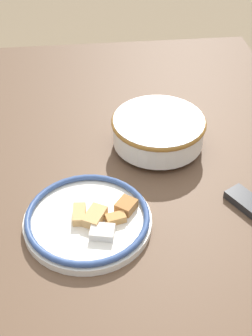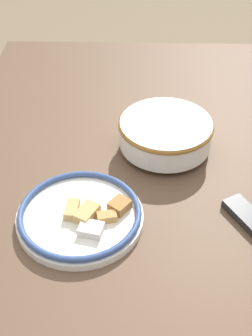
% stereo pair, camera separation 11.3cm
% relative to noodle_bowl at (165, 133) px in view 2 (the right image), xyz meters
% --- Properties ---
extents(ground_plane, '(8.00, 8.00, 0.00)m').
position_rel_noodle_bowl_xyz_m(ground_plane, '(0.11, -0.07, -0.80)').
color(ground_plane, '#7F6B4C').
extents(dining_table, '(1.51, 1.00, 0.75)m').
position_rel_noodle_bowl_xyz_m(dining_table, '(0.11, -0.07, -0.13)').
color(dining_table, brown).
rests_on(dining_table, ground_plane).
extents(noodle_bowl, '(0.25, 0.25, 0.09)m').
position_rel_noodle_bowl_xyz_m(noodle_bowl, '(0.00, 0.00, 0.00)').
color(noodle_bowl, silver).
rests_on(noodle_bowl, dining_table).
extents(food_plate, '(0.29, 0.29, 0.04)m').
position_rel_noodle_bowl_xyz_m(food_plate, '(0.27, -0.20, -0.04)').
color(food_plate, silver).
rests_on(food_plate, dining_table).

